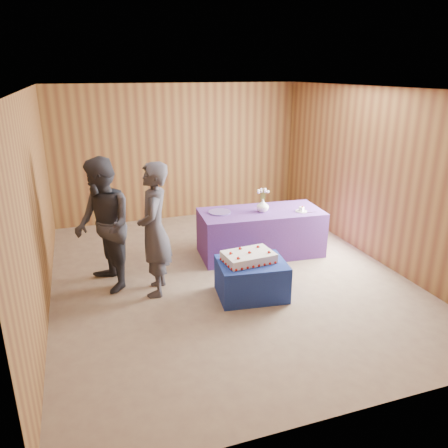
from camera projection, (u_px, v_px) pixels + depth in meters
name	position (u px, v px, depth m)	size (l,w,h in m)	color
ground	(227.00, 276.00, 6.58)	(6.00, 6.00, 0.00)	gray
room_shell	(227.00, 157.00, 5.98)	(5.04, 6.04, 2.72)	brown
cake_table	(252.00, 279.00, 5.92)	(0.90, 0.70, 0.50)	#1A4192
serving_table	(261.00, 232.00, 7.26)	(2.00, 0.90, 0.75)	#59338D
sheet_cake	(249.00, 257.00, 5.85)	(0.73, 0.53, 0.16)	white
vase	(263.00, 205.00, 7.07)	(0.20, 0.20, 0.21)	white
flower_spray	(263.00, 191.00, 6.99)	(0.21, 0.21, 0.16)	#386F2C
platter	(220.00, 212.00, 7.05)	(0.36, 0.36, 0.02)	#614C98
plate	(301.00, 211.00, 7.11)	(0.19, 0.19, 0.01)	silver
cake_slice	(301.00, 209.00, 7.09)	(0.10, 0.10, 0.09)	white
knife	(309.00, 213.00, 7.05)	(0.26, 0.02, 0.00)	#B1B0B5
guest_left	(154.00, 230.00, 5.81)	(0.67, 0.44, 1.83)	#383741
guest_right	(103.00, 226.00, 5.92)	(0.91, 0.71, 1.86)	#2E2E37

